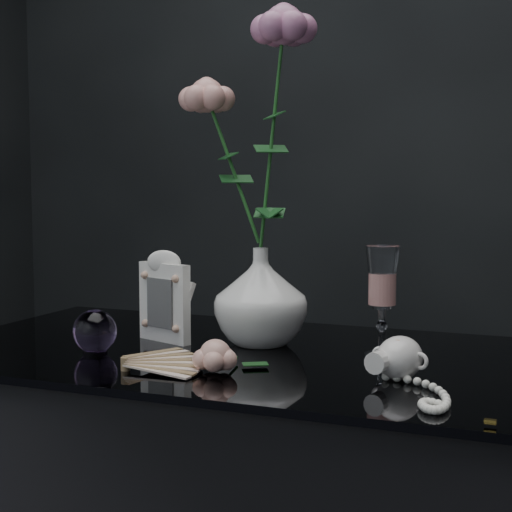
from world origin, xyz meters
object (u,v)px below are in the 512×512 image
at_px(paperweight, 95,331).
at_px(loose_rose, 215,356).
at_px(wine_glass, 382,302).
at_px(pearl_jar, 400,356).
at_px(picture_frame, 164,296).
at_px(vase, 261,297).

relative_size(paperweight, loose_rose, 0.50).
height_order(wine_glass, pearl_jar, wine_glass).
relative_size(wine_glass, picture_frame, 1.11).
xyz_separation_m(wine_glass, paperweight, (-0.44, -0.15, -0.05)).
relative_size(wine_glass, paperweight, 2.49).
xyz_separation_m(vase, pearl_jar, (0.27, -0.14, -0.05)).
xyz_separation_m(paperweight, loose_rose, (0.24, -0.05, -0.01)).
height_order(paperweight, pearl_jar, paperweight).
bearing_deg(loose_rose, wine_glass, 43.86).
bearing_deg(pearl_jar, picture_frame, -178.47).
xyz_separation_m(loose_rose, pearl_jar, (0.26, 0.07, 0.01)).
bearing_deg(vase, paperweight, -144.27).
bearing_deg(wine_glass, loose_rose, -136.14).
height_order(vase, wine_glass, wine_glass).
distance_m(wine_glass, pearl_jar, 0.15).
xyz_separation_m(picture_frame, paperweight, (-0.06, -0.13, -0.04)).
bearing_deg(paperweight, loose_rose, -11.13).
xyz_separation_m(vase, picture_frame, (-0.17, -0.04, -0.00)).
bearing_deg(paperweight, pearl_jar, 2.30).
relative_size(vase, loose_rose, 1.15).
height_order(loose_rose, pearl_jar, pearl_jar).
bearing_deg(wine_glass, pearl_jar, -66.44).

